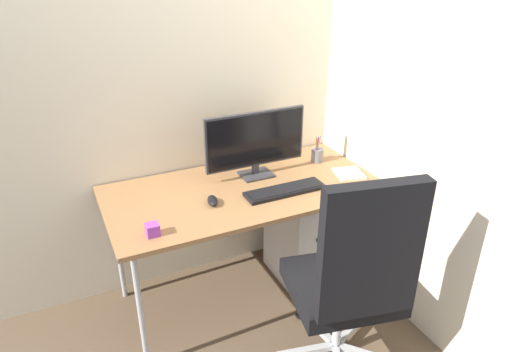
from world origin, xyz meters
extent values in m
plane|color=brown|center=(0.00, 0.00, 0.00)|extent=(8.00, 8.00, 0.00)
cube|color=beige|center=(0.00, 0.41, 1.40)|extent=(3.27, 0.04, 2.80)
cube|color=beige|center=(0.79, -0.25, 1.40)|extent=(0.04, 2.50, 2.80)
cube|color=#996B42|center=(0.00, 0.00, 0.73)|extent=(1.52, 0.75, 0.02)
cylinder|color=#B2B5BA|center=(-0.69, -0.30, 0.36)|extent=(0.03, 0.03, 0.72)
cylinder|color=#B2B5BA|center=(0.69, -0.30, 0.36)|extent=(0.03, 0.03, 0.72)
cylinder|color=#B2B5BA|center=(-0.69, 0.30, 0.36)|extent=(0.03, 0.03, 0.72)
cylinder|color=#B2B5BA|center=(0.69, 0.30, 0.36)|extent=(0.03, 0.03, 0.72)
cube|color=silver|center=(0.08, -0.62, 0.07)|extent=(0.32, 0.10, 0.03)
sphere|color=black|center=(0.52, -0.52, 0.03)|extent=(0.05, 0.05, 0.05)
cube|color=silver|center=(0.38, -0.59, 0.07)|extent=(0.31, 0.16, 0.03)
sphere|color=black|center=(0.20, -0.33, 0.03)|extent=(0.05, 0.05, 0.05)
cube|color=silver|center=(0.21, -0.49, 0.07)|extent=(0.07, 0.32, 0.03)
cylinder|color=silver|center=(0.23, -0.65, 0.25)|extent=(0.04, 0.04, 0.33)
cube|color=black|center=(0.23, -0.65, 0.46)|extent=(0.58, 0.56, 0.09)
cube|color=black|center=(0.18, -0.88, 0.82)|extent=(0.45, 0.16, 0.64)
cube|color=silver|center=(0.48, 0.02, 0.30)|extent=(0.47, 0.46, 0.60)
cube|color=#262628|center=(0.48, -0.21, 0.42)|extent=(0.23, 0.01, 0.02)
cube|color=#333338|center=(0.13, 0.12, 0.75)|extent=(0.18, 0.15, 0.01)
cube|color=#333338|center=(0.13, 0.13, 0.79)|extent=(0.04, 0.02, 0.06)
cube|color=#333338|center=(0.13, 0.13, 0.97)|extent=(0.61, 0.02, 0.32)
cube|color=black|center=(0.13, 0.12, 0.97)|extent=(0.58, 0.01, 0.30)
cube|color=black|center=(0.18, -0.14, 0.76)|extent=(0.45, 0.13, 0.02)
cube|color=black|center=(0.18, -0.14, 0.77)|extent=(0.42, 0.10, 0.00)
ellipsoid|color=black|center=(-0.22, -0.10, 0.77)|extent=(0.07, 0.11, 0.04)
cylinder|color=slate|center=(0.56, 0.14, 0.79)|extent=(0.08, 0.08, 0.09)
cylinder|color=#B2B5BA|center=(0.56, 0.14, 0.85)|extent=(0.02, 0.01, 0.13)
cylinder|color=#B2B5BA|center=(0.57, 0.14, 0.85)|extent=(0.02, 0.01, 0.13)
torus|color=red|center=(0.56, 0.14, 0.80)|extent=(0.03, 0.03, 0.01)
cylinder|color=orange|center=(0.55, 0.13, 0.84)|extent=(0.01, 0.02, 0.14)
cylinder|color=purple|center=(0.55, 0.13, 0.84)|extent=(0.02, 0.02, 0.14)
cube|color=beige|center=(0.63, -0.11, 0.75)|extent=(0.19, 0.20, 0.02)
cube|color=purple|center=(-0.58, -0.25, 0.78)|extent=(0.06, 0.06, 0.06)
camera|label=1|loc=(-0.92, -2.11, 1.94)|focal=32.58mm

